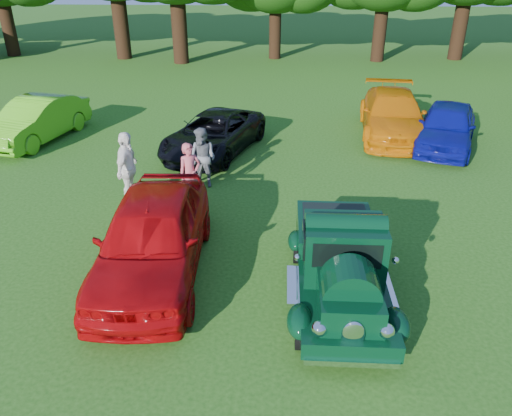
# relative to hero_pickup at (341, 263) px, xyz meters

# --- Properties ---
(ground) EXTENTS (120.00, 120.00, 0.00)m
(ground) POSITION_rel_hero_pickup_xyz_m (-0.69, -0.23, -0.72)
(ground) COLOR #1F4B11
(ground) RESTS_ON ground
(hero_pickup) EXTENTS (1.99, 4.27, 1.67)m
(hero_pickup) POSITION_rel_hero_pickup_xyz_m (0.00, 0.00, 0.00)
(hero_pickup) COLOR black
(hero_pickup) RESTS_ON ground
(red_convertible) EXTENTS (2.19, 4.97, 1.66)m
(red_convertible) POSITION_rel_hero_pickup_xyz_m (-3.65, 0.57, 0.11)
(red_convertible) COLOR #9D0609
(red_convertible) RESTS_ON ground
(back_car_lime) EXTENTS (2.42, 4.62, 1.45)m
(back_car_lime) POSITION_rel_hero_pickup_xyz_m (-9.61, 8.34, 0.00)
(back_car_lime) COLOR #4AAD17
(back_car_lime) RESTS_ON ground
(back_car_black) EXTENTS (3.43, 5.02, 1.28)m
(back_car_black) POSITION_rel_hero_pickup_xyz_m (-3.36, 7.50, -0.09)
(back_car_black) COLOR black
(back_car_black) RESTS_ON ground
(back_car_orange) EXTENTS (2.60, 5.39, 1.51)m
(back_car_orange) POSITION_rel_hero_pickup_xyz_m (2.73, 9.59, 0.03)
(back_car_orange) COLOR #D06B07
(back_car_orange) RESTS_ON ground
(back_car_blue) EXTENTS (3.12, 4.64, 1.47)m
(back_car_blue) POSITION_rel_hero_pickup_xyz_m (4.28, 8.42, 0.01)
(back_car_blue) COLOR navy
(back_car_blue) RESTS_ON ground
(spectator_pink) EXTENTS (0.71, 0.66, 1.64)m
(spectator_pink) POSITION_rel_hero_pickup_xyz_m (-3.46, 3.75, 0.10)
(spectator_pink) COLOR #BC4D56
(spectator_pink) RESTS_ON ground
(spectator_grey) EXTENTS (1.00, 0.92, 1.67)m
(spectator_grey) POSITION_rel_hero_pickup_xyz_m (-3.31, 4.86, 0.11)
(spectator_grey) COLOR slate
(spectator_grey) RESTS_ON ground
(spectator_white) EXTENTS (0.56, 1.16, 1.93)m
(spectator_white) POSITION_rel_hero_pickup_xyz_m (-5.03, 3.65, 0.24)
(spectator_white) COLOR white
(spectator_white) RESTS_ON ground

